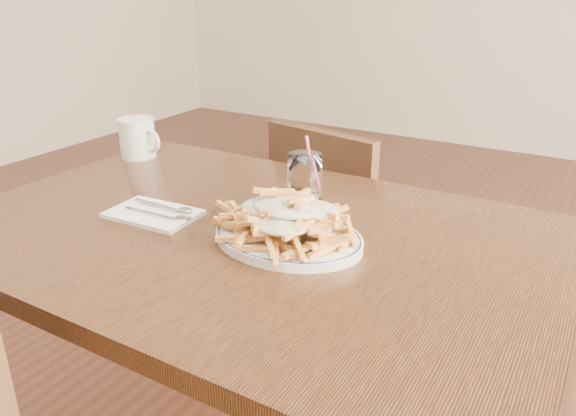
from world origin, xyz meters
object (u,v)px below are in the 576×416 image
Objects in this scene: coffee_mug at (138,138)px; loaded_fries at (288,213)px; chair_far at (336,233)px; fries_plate at (288,237)px; table at (248,263)px; water_glass at (305,184)px.

loaded_fries is at bearing -22.11° from coffee_mug.
fries_plate is at bearing -72.40° from chair_far.
table is 0.21m from water_glass.
table is at bearing -105.52° from water_glass.
chair_far is 0.67m from coffee_mug.
coffee_mug reaches higher than loaded_fries.
chair_far is 0.76m from loaded_fries.
coffee_mug is (-0.63, 0.26, 0.04)m from fries_plate.
water_glass is at bearing -8.50° from coffee_mug.
coffee_mug is (-0.63, 0.26, -0.01)m from loaded_fries.
chair_far is 5.04× the size of water_glass.
fries_plate is 2.11× the size of water_glass.
loaded_fries reaches higher than fries_plate.
chair_far is at bearing 106.93° from water_glass.
loaded_fries is 0.18m from water_glass.
table is 8.83× the size of coffee_mug.
fries_plate is (0.20, -0.65, 0.30)m from chair_far.
water_glass is (-0.06, 0.17, 0.04)m from fries_plate.
water_glass reaches higher than loaded_fries.
table is 0.59m from coffee_mug.
water_glass is 1.18× the size of coffee_mug.
loaded_fries is 0.68m from coffee_mug.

